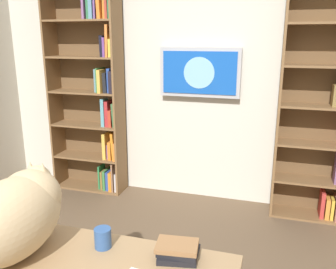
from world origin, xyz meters
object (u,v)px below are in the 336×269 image
(bookshelf_left, at_px, (335,110))
(desk_book_stack, at_px, (178,251))
(cat, at_px, (18,212))
(wall_mounted_tv, at_px, (200,73))
(coffee_mug, at_px, (103,238))
(bookshelf_right, at_px, (95,92))

(bookshelf_left, xyz_separation_m, desk_book_stack, (0.88, 2.08, -0.30))
(cat, bearing_deg, wall_mounted_tv, -98.21)
(coffee_mug, distance_m, desk_book_stack, 0.36)
(bookshelf_left, bearing_deg, desk_book_stack, 66.98)
(bookshelf_right, bearing_deg, wall_mounted_tv, -175.77)
(bookshelf_right, height_order, cat, bookshelf_right)
(wall_mounted_tv, bearing_deg, cat, 81.79)
(bookshelf_left, distance_m, bookshelf_right, 2.39)
(coffee_mug, height_order, desk_book_stack, coffee_mug)
(bookshelf_right, relative_size, wall_mounted_tv, 2.75)
(cat, xyz_separation_m, desk_book_stack, (-0.71, -0.15, -0.16))
(coffee_mug, bearing_deg, cat, 21.12)
(cat, bearing_deg, coffee_mug, -158.88)
(bookshelf_left, height_order, coffee_mug, bookshelf_left)
(bookshelf_right, height_order, coffee_mug, bookshelf_right)
(bookshelf_right, relative_size, coffee_mug, 23.13)
(bookshelf_right, xyz_separation_m, desk_book_stack, (-1.50, 2.08, -0.36))
(cat, bearing_deg, desk_book_stack, -167.73)
(coffee_mug, bearing_deg, bookshelf_left, -120.64)
(desk_book_stack, bearing_deg, wall_mounted_tv, -80.22)
(bookshelf_left, xyz_separation_m, bookshelf_right, (2.39, -0.00, 0.06))
(bookshelf_left, distance_m, coffee_mug, 2.45)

